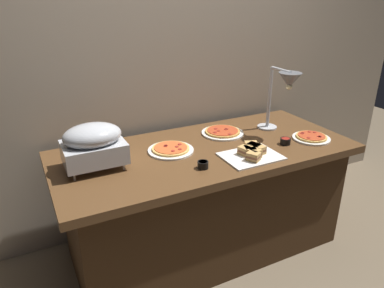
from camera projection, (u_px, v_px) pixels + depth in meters
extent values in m
plane|color=brown|center=(204.00, 246.00, 2.59)|extent=(8.00, 8.00, 0.00)
cube|color=tan|center=(173.00, 65.00, 2.54)|extent=(4.40, 0.04, 2.40)
cube|color=brown|center=(206.00, 152.00, 2.31)|extent=(1.90, 0.84, 0.05)
cube|color=#3C2715|center=(205.00, 203.00, 2.45)|extent=(1.75, 0.74, 0.71)
cylinder|color=#B7BABF|center=(74.00, 177.00, 1.91)|extent=(0.01, 0.01, 0.04)
cylinder|color=#B7BABF|center=(124.00, 167.00, 2.02)|extent=(0.01, 0.01, 0.04)
cylinder|color=#B7BABF|center=(68.00, 162.00, 2.07)|extent=(0.01, 0.01, 0.04)
cylinder|color=#B7BABF|center=(114.00, 153.00, 2.18)|extent=(0.01, 0.01, 0.04)
cube|color=#B7BABF|center=(94.00, 152.00, 2.01)|extent=(0.34, 0.25, 0.11)
ellipsoid|color=#B7BABF|center=(92.00, 135.00, 1.97)|extent=(0.32, 0.24, 0.13)
cylinder|color=#B7BABF|center=(267.00, 127.00, 2.64)|extent=(0.14, 0.14, 0.01)
cylinder|color=#B7BABF|center=(269.00, 98.00, 2.56)|extent=(0.02, 0.02, 0.43)
cylinder|color=#B7BABF|center=(281.00, 70.00, 2.40)|extent=(0.02, 0.19, 0.02)
cone|color=#595B60|center=(290.00, 80.00, 2.34)|extent=(0.15, 0.15, 0.10)
sphere|color=#F9EAB2|center=(289.00, 86.00, 2.35)|extent=(0.04, 0.04, 0.04)
cylinder|color=white|center=(222.00, 133.00, 2.53)|extent=(0.29, 0.29, 0.01)
cylinder|color=#C68E42|center=(223.00, 131.00, 2.52)|extent=(0.24, 0.24, 0.01)
cylinder|color=#AD3D1E|center=(223.00, 130.00, 2.52)|extent=(0.21, 0.21, 0.00)
cylinder|color=maroon|center=(216.00, 129.00, 2.54)|extent=(0.02, 0.02, 0.00)
cylinder|color=maroon|center=(230.00, 134.00, 2.45)|extent=(0.02, 0.02, 0.00)
cylinder|color=maroon|center=(218.00, 131.00, 2.51)|extent=(0.02, 0.02, 0.00)
cylinder|color=maroon|center=(226.00, 129.00, 2.53)|extent=(0.02, 0.02, 0.00)
cylinder|color=maroon|center=(227.00, 129.00, 2.54)|extent=(0.02, 0.02, 0.00)
cylinder|color=maroon|center=(215.00, 132.00, 2.48)|extent=(0.02, 0.02, 0.00)
cylinder|color=white|center=(171.00, 150.00, 2.26)|extent=(0.29, 0.29, 0.01)
cylinder|color=#DBA856|center=(171.00, 149.00, 2.25)|extent=(0.23, 0.23, 0.01)
cylinder|color=#C65628|center=(171.00, 147.00, 2.25)|extent=(0.21, 0.21, 0.00)
cylinder|color=maroon|center=(180.00, 144.00, 2.28)|extent=(0.02, 0.02, 0.00)
cylinder|color=maroon|center=(166.00, 145.00, 2.27)|extent=(0.02, 0.02, 0.00)
cylinder|color=maroon|center=(180.00, 149.00, 2.22)|extent=(0.02, 0.02, 0.00)
cylinder|color=maroon|center=(173.00, 151.00, 2.19)|extent=(0.02, 0.02, 0.00)
cylinder|color=maroon|center=(166.00, 146.00, 2.26)|extent=(0.02, 0.02, 0.00)
cylinder|color=maroon|center=(177.00, 147.00, 2.25)|extent=(0.02, 0.02, 0.00)
cylinder|color=white|center=(311.00, 138.00, 2.44)|extent=(0.25, 0.25, 0.01)
cylinder|color=gold|center=(311.00, 137.00, 2.43)|extent=(0.20, 0.20, 0.01)
cylinder|color=#AD3D1E|center=(312.00, 136.00, 2.43)|extent=(0.18, 0.18, 0.00)
cylinder|color=maroon|center=(310.00, 132.00, 2.49)|extent=(0.02, 0.02, 0.00)
cylinder|color=maroon|center=(315.00, 132.00, 2.48)|extent=(0.02, 0.02, 0.00)
cylinder|color=maroon|center=(320.00, 137.00, 2.40)|extent=(0.02, 0.02, 0.00)
cylinder|color=maroon|center=(302.00, 133.00, 2.46)|extent=(0.02, 0.02, 0.00)
cylinder|color=maroon|center=(309.00, 138.00, 2.39)|extent=(0.02, 0.02, 0.00)
cylinder|color=maroon|center=(303.00, 133.00, 2.47)|extent=(0.02, 0.02, 0.00)
cylinder|color=maroon|center=(319.00, 136.00, 2.41)|extent=(0.02, 0.02, 0.00)
cube|color=white|center=(251.00, 156.00, 2.18)|extent=(0.34, 0.26, 0.01)
cube|color=tan|center=(254.00, 150.00, 2.23)|extent=(0.09, 0.10, 0.02)
cube|color=brown|center=(254.00, 148.00, 2.22)|extent=(0.09, 0.10, 0.01)
cube|color=tan|center=(254.00, 145.00, 2.21)|extent=(0.09, 0.10, 0.02)
cube|color=tan|center=(253.00, 159.00, 2.11)|extent=(0.09, 0.09, 0.02)
cube|color=brown|center=(253.00, 156.00, 2.10)|extent=(0.09, 0.09, 0.01)
cube|color=tan|center=(254.00, 154.00, 2.10)|extent=(0.09, 0.09, 0.02)
cube|color=tan|center=(250.00, 153.00, 2.18)|extent=(0.08, 0.09, 0.02)
cube|color=brown|center=(250.00, 151.00, 2.17)|extent=(0.08, 0.09, 0.01)
cube|color=tan|center=(250.00, 149.00, 2.17)|extent=(0.08, 0.09, 0.02)
cube|color=tan|center=(254.00, 155.00, 2.16)|extent=(0.07, 0.08, 0.02)
cube|color=brown|center=(255.00, 153.00, 2.15)|extent=(0.07, 0.08, 0.01)
cube|color=tan|center=(255.00, 150.00, 2.14)|extent=(0.07, 0.08, 0.02)
cube|color=tan|center=(258.00, 152.00, 2.20)|extent=(0.07, 0.08, 0.02)
cube|color=brown|center=(259.00, 149.00, 2.20)|extent=(0.07, 0.08, 0.01)
cube|color=tan|center=(259.00, 147.00, 2.19)|extent=(0.07, 0.08, 0.02)
cube|color=tan|center=(244.00, 153.00, 2.19)|extent=(0.08, 0.08, 0.02)
cube|color=brown|center=(245.00, 151.00, 2.18)|extent=(0.08, 0.08, 0.01)
cube|color=tan|center=(245.00, 148.00, 2.17)|extent=(0.08, 0.08, 0.02)
cube|color=tan|center=(251.00, 148.00, 2.25)|extent=(0.10, 0.09, 0.02)
cube|color=brown|center=(251.00, 146.00, 2.24)|extent=(0.10, 0.09, 0.01)
cube|color=tan|center=(251.00, 144.00, 2.24)|extent=(0.10, 0.09, 0.02)
cylinder|color=black|center=(285.00, 141.00, 2.35)|extent=(0.07, 0.07, 0.04)
cylinder|color=maroon|center=(286.00, 139.00, 2.35)|extent=(0.05, 0.05, 0.01)
cylinder|color=black|center=(203.00, 165.00, 2.04)|extent=(0.06, 0.06, 0.04)
cylinder|color=maroon|center=(203.00, 162.00, 2.03)|extent=(0.05, 0.05, 0.01)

